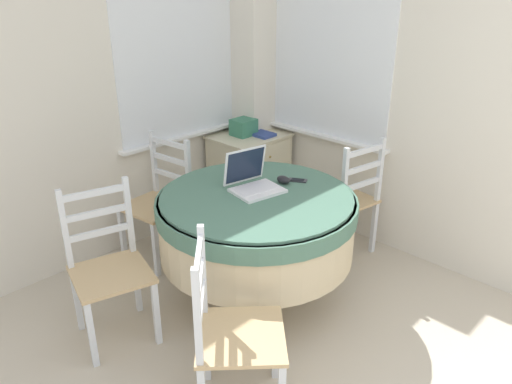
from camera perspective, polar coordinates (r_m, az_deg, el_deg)
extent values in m
cube|color=silver|center=(3.44, -26.30, 9.46)|extent=(4.18, 0.06, 2.55)
cube|color=white|center=(3.97, -9.05, 16.35)|extent=(1.10, 0.01, 1.42)
cube|color=white|center=(4.10, -8.16, 6.28)|extent=(1.18, 0.07, 0.02)
cube|color=white|center=(3.98, 8.52, 16.40)|extent=(0.01, 1.10, 1.42)
cube|color=white|center=(4.11, 7.68, 6.36)|extent=(0.07, 1.18, 0.02)
cube|color=silver|center=(4.35, -0.30, 14.40)|extent=(0.28, 0.28, 2.55)
cylinder|color=#4C3D2D|center=(3.39, 0.05, -11.71)|extent=(0.36, 0.36, 0.03)
cylinder|color=#4C3D2D|center=(3.19, 0.06, -6.37)|extent=(0.11, 0.11, 0.70)
cylinder|color=beige|center=(3.12, 0.06, -3.84)|extent=(1.21, 1.21, 0.38)
cylinder|color=#4C7560|center=(3.06, 0.06, -1.53)|extent=(1.23, 1.23, 0.10)
cylinder|color=#4C7560|center=(3.03, 0.06, -0.48)|extent=(1.18, 1.18, 0.02)
cube|color=white|center=(3.06, 0.18, 0.16)|extent=(0.33, 0.28, 0.02)
cube|color=silver|center=(3.07, 0.02, 0.43)|extent=(0.28, 0.18, 0.00)
cube|color=white|center=(3.12, -1.29, 3.07)|extent=(0.30, 0.10, 0.23)
cube|color=#192338|center=(3.12, -1.24, 3.06)|extent=(0.27, 0.09, 0.20)
ellipsoid|color=black|center=(3.19, 3.16, 1.42)|extent=(0.06, 0.10, 0.05)
cube|color=#2D2D33|center=(3.24, 4.79, 1.34)|extent=(0.10, 0.13, 0.01)
cube|color=black|center=(3.23, 4.79, 1.44)|extent=(0.08, 0.09, 0.00)
cube|color=tan|center=(3.70, -11.47, -1.56)|extent=(0.45, 0.46, 0.02)
cube|color=silver|center=(3.83, -15.01, -4.70)|extent=(0.04, 0.04, 0.42)
cube|color=silver|center=(3.58, -11.38, -6.48)|extent=(0.04, 0.04, 0.42)
cube|color=silver|center=(4.03, -11.04, -2.84)|extent=(0.04, 0.04, 0.42)
cube|color=silver|center=(3.79, -7.34, -4.38)|extent=(0.04, 0.04, 0.42)
cube|color=silver|center=(3.84, -11.58, 3.43)|extent=(0.04, 0.04, 0.48)
cube|color=silver|center=(3.59, -7.73, 2.24)|extent=(0.04, 0.04, 0.48)
cube|color=silver|center=(3.66, -9.92, 5.53)|extent=(0.06, 0.36, 0.04)
cube|color=silver|center=(3.70, -9.78, 3.69)|extent=(0.06, 0.36, 0.04)
cube|color=silver|center=(3.74, -9.65, 1.89)|extent=(0.06, 0.36, 0.04)
cube|color=tan|center=(3.79, 9.79, -0.81)|extent=(0.48, 0.47, 0.02)
cube|color=silver|center=(4.12, 9.58, -2.13)|extent=(0.04, 0.04, 0.42)
cube|color=silver|center=(3.88, 5.80, -3.55)|extent=(0.04, 0.04, 0.42)
cube|color=silver|center=(3.91, 13.32, -3.95)|extent=(0.04, 0.04, 0.42)
cube|color=silver|center=(3.66, 9.56, -5.59)|extent=(0.04, 0.04, 0.42)
cube|color=silver|center=(3.72, 13.99, 2.48)|extent=(0.04, 0.04, 0.48)
cube|color=silver|center=(3.46, 10.08, 1.21)|extent=(0.04, 0.04, 0.48)
cube|color=silver|center=(3.52, 12.36, 4.63)|extent=(0.36, 0.08, 0.04)
cube|color=silver|center=(3.56, 12.18, 2.73)|extent=(0.36, 0.08, 0.04)
cube|color=silver|center=(3.61, 12.01, 0.88)|extent=(0.36, 0.08, 0.04)
cube|color=tan|center=(2.43, -1.73, -16.09)|extent=(0.58, 0.58, 0.02)
cube|color=silver|center=(2.72, 2.23, -17.08)|extent=(0.05, 0.05, 0.42)
cube|color=silver|center=(2.71, -5.68, -17.21)|extent=(0.05, 0.05, 0.42)
cube|color=silver|center=(2.14, -6.71, -14.09)|extent=(0.05, 0.05, 0.48)
cube|color=silver|center=(2.43, -6.13, -8.83)|extent=(0.05, 0.05, 0.48)
cube|color=silver|center=(2.18, -6.61, -7.37)|extent=(0.27, 0.28, 0.04)
cube|color=silver|center=(2.25, -6.46, -10.09)|extent=(0.27, 0.28, 0.04)
cube|color=silver|center=(2.32, -6.32, -12.65)|extent=(0.27, 0.28, 0.04)
cube|color=tan|center=(2.96, -16.19, -9.02)|extent=(0.51, 0.51, 0.02)
cube|color=silver|center=(2.91, -18.29, -15.20)|extent=(0.04, 0.04, 0.42)
cube|color=silver|center=(2.97, -11.32, -13.42)|extent=(0.04, 0.04, 0.42)
cube|color=silver|center=(3.20, -19.78, -11.50)|extent=(0.04, 0.04, 0.42)
cube|color=silver|center=(3.26, -13.47, -9.99)|extent=(0.04, 0.04, 0.42)
cube|color=silver|center=(2.97, -21.02, -4.04)|extent=(0.04, 0.04, 0.48)
cube|color=silver|center=(3.03, -14.31, -2.57)|extent=(0.04, 0.04, 0.48)
cube|color=silver|center=(2.92, -18.07, -0.10)|extent=(0.36, 0.12, 0.04)
cube|color=silver|center=(2.97, -17.77, -2.31)|extent=(0.36, 0.12, 0.04)
cube|color=silver|center=(3.02, -17.47, -4.44)|extent=(0.36, 0.12, 0.04)
cube|color=beige|center=(4.38, -0.77, 1.90)|extent=(0.58, 0.47, 0.70)
cube|color=beige|center=(4.26, -0.80, 6.42)|extent=(0.61, 0.49, 0.02)
cube|color=beige|center=(4.14, 1.55, 4.06)|extent=(0.51, 0.01, 0.20)
sphere|color=olive|center=(4.14, 1.63, 4.03)|extent=(0.02, 0.02, 0.02)
cube|color=beige|center=(4.23, 1.52, 1.06)|extent=(0.51, 0.01, 0.20)
sphere|color=olive|center=(4.22, 1.60, 1.03)|extent=(0.02, 0.02, 0.02)
cube|color=beige|center=(4.32, 1.48, -1.81)|extent=(0.51, 0.01, 0.20)
sphere|color=olive|center=(4.32, 1.56, -1.84)|extent=(0.02, 0.02, 0.02)
cube|color=#387A5B|center=(4.24, -1.44, 7.42)|extent=(0.19, 0.17, 0.14)
cube|color=#33478C|center=(4.25, 0.55, 6.67)|extent=(0.15, 0.23, 0.02)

